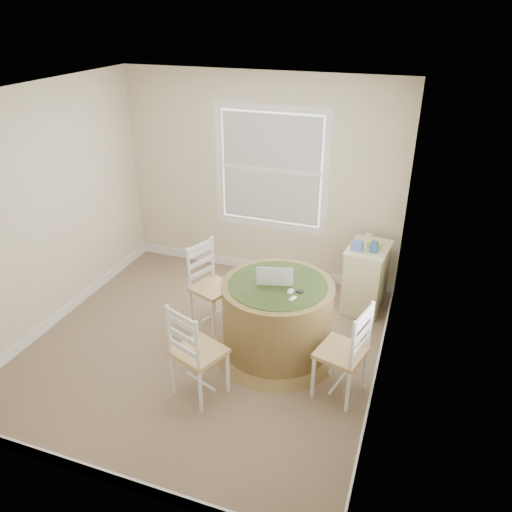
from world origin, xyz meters
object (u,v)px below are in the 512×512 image
(chair_left, at_px, (213,287))
(chair_near, at_px, (199,351))
(round_table, at_px, (277,316))
(laptop, at_px, (275,279))
(chair_right, at_px, (341,352))
(corner_chest, at_px, (365,277))

(chair_left, distance_m, chair_near, 1.13)
(round_table, bearing_deg, laptop, 156.71)
(chair_near, bearing_deg, round_table, -98.26)
(chair_near, relative_size, laptop, 2.24)
(round_table, xyz_separation_m, laptop, (-0.04, 0.04, 0.40))
(chair_left, height_order, chair_right, same)
(laptop, bearing_deg, round_table, 121.58)
(chair_left, relative_size, chair_right, 1.00)
(chair_near, relative_size, chair_right, 1.00)
(corner_chest, bearing_deg, chair_right, -83.51)
(laptop, relative_size, corner_chest, 0.53)
(chair_right, distance_m, laptop, 0.97)
(laptop, bearing_deg, chair_right, 134.19)
(chair_near, height_order, chair_right, same)
(chair_left, height_order, corner_chest, chair_left)
(chair_near, distance_m, chair_right, 1.28)
(round_table, relative_size, chair_left, 1.38)
(round_table, bearing_deg, chair_near, -100.65)
(chair_right, height_order, laptop, laptop)
(chair_left, height_order, chair_near, same)
(chair_right, bearing_deg, corner_chest, -165.04)
(round_table, distance_m, chair_left, 0.86)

